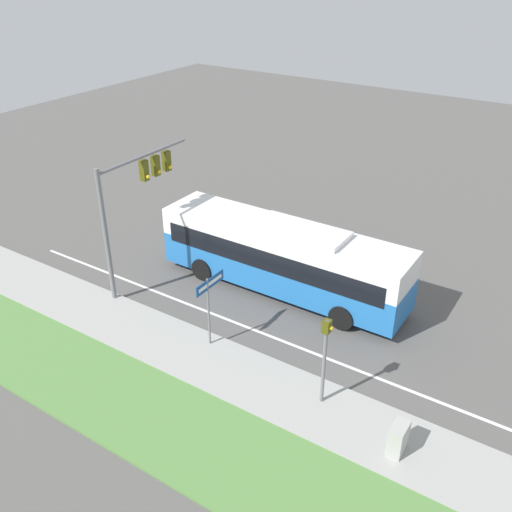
% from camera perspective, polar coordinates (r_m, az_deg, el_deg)
% --- Properties ---
extents(ground_plane, '(80.00, 80.00, 0.00)m').
position_cam_1_polar(ground_plane, '(24.65, 9.76, -5.18)').
color(ground_plane, '#565451').
extents(sidewalk, '(2.80, 80.00, 0.12)m').
position_cam_1_polar(sidewalk, '(20.19, 2.27, -13.43)').
color(sidewalk, '#9E9E99').
rests_on(sidewalk, ground_plane).
extents(grass_verge, '(3.60, 80.00, 0.10)m').
position_cam_1_polar(grass_verge, '(18.31, -3.21, -19.11)').
color(grass_verge, '#568442').
rests_on(grass_verge, ground_plane).
extents(lane_divider_near, '(0.14, 30.00, 0.01)m').
position_cam_1_polar(lane_divider_near, '(21.98, 5.82, -9.64)').
color(lane_divider_near, silver).
rests_on(lane_divider_near, ground_plane).
extents(bus, '(2.70, 11.28, 3.28)m').
position_cam_1_polar(bus, '(24.65, 2.69, 0.16)').
color(bus, '#236BB7').
rests_on(bus, ground_plane).
extents(signal_gantry, '(5.33, 0.41, 6.01)m').
position_cam_1_polar(signal_gantry, '(24.72, -12.05, 6.26)').
color(signal_gantry, slate).
rests_on(signal_gantry, ground_plane).
extents(pedestrian_signal, '(0.28, 0.34, 3.40)m').
position_cam_1_polar(pedestrian_signal, '(18.50, 6.94, -9.24)').
color(pedestrian_signal, slate).
rests_on(pedestrian_signal, ground_plane).
extents(street_sign, '(1.61, 0.08, 3.00)m').
position_cam_1_polar(street_sign, '(21.12, -4.68, -4.16)').
color(street_sign, slate).
rests_on(street_sign, ground_plane).
extents(utility_cabinet, '(0.77, 0.45, 1.02)m').
position_cam_1_polar(utility_cabinet, '(18.40, 14.03, -17.27)').
color(utility_cabinet, '#A8A8A3').
rests_on(utility_cabinet, sidewalk).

